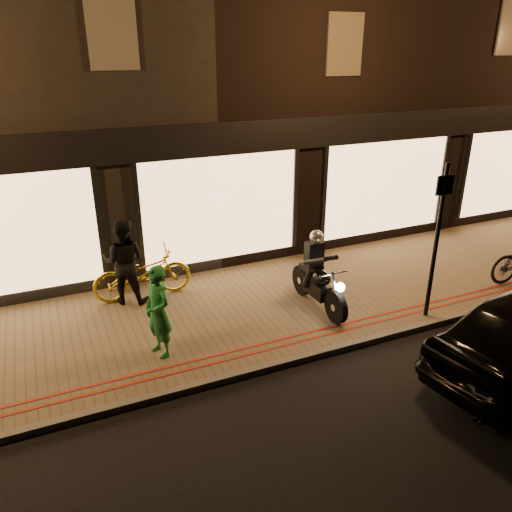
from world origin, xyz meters
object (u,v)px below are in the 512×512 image
Objects in this scene: motorcycle at (318,279)px; sign_post at (437,234)px; person_green at (158,312)px; bicycle_gold at (142,273)px.

motorcycle is 0.65× the size of sign_post.
person_green is (-3.27, -0.38, 0.19)m from motorcycle.
motorcycle is 2.38m from sign_post.
sign_post is (1.77, -1.17, 1.06)m from motorcycle.
motorcycle is at bearing 146.44° from sign_post.
motorcycle is at bearing -119.65° from bicycle_gold.
motorcycle is 0.96× the size of bicycle_gold.
person_green is (-0.18, -2.22, 0.28)m from bicycle_gold.
motorcycle is 3.59m from bicycle_gold.
sign_post is at bearing -120.68° from bicycle_gold.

